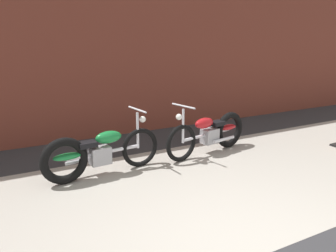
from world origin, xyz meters
name	(u,v)px	position (x,y,z in m)	size (l,w,h in m)	color
sidewalk_slab	(174,191)	(0.00, 1.75, 0.00)	(36.00, 3.50, 0.01)	#9E998E
brick_building_wall	(96,33)	(0.00, 5.20, 2.28)	(36.00, 0.50, 4.56)	brown
motorcycle_green	(95,153)	(-0.84, 2.81, 0.40)	(2.01, 0.58, 1.03)	black
motorcycle_red	(213,132)	(1.50, 2.91, 0.40)	(1.99, 0.66, 1.03)	black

